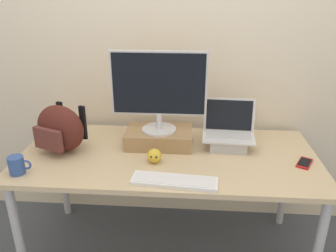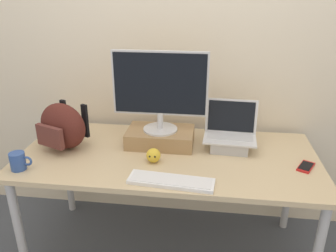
{
  "view_description": "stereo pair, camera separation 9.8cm",
  "coord_description": "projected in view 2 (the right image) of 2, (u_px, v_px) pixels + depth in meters",
  "views": [
    {
      "loc": [
        0.14,
        -1.79,
        1.66
      ],
      "look_at": [
        0.0,
        0.0,
        0.91
      ],
      "focal_mm": 36.13,
      "sensor_mm": 36.0,
      "label": 1
    },
    {
      "loc": [
        0.23,
        -1.78,
        1.66
      ],
      "look_at": [
        0.0,
        0.0,
        0.91
      ],
      "focal_mm": 36.13,
      "sensor_mm": 36.0,
      "label": 2
    }
  ],
  "objects": [
    {
      "name": "ground_plane",
      "position": [
        168.0,
        249.0,
        2.3
      ],
      "size": [
        20.0,
        20.0,
        0.0
      ],
      "primitive_type": "plane",
      "color": "#474C56"
    },
    {
      "name": "back_wall",
      "position": [
        178.0,
        44.0,
        2.26
      ],
      "size": [
        7.0,
        0.1,
        2.6
      ],
      "primitive_type": "cube",
      "color": "beige",
      "rests_on": "ground"
    },
    {
      "name": "desk",
      "position": [
        168.0,
        163.0,
        2.05
      ],
      "size": [
        1.76,
        0.82,
        0.73
      ],
      "color": "tan",
      "rests_on": "ground"
    },
    {
      "name": "toner_box_yellow",
      "position": [
        160.0,
        137.0,
        2.12
      ],
      "size": [
        0.41,
        0.26,
        0.1
      ],
      "color": "#9E7A51",
      "rests_on": "desk"
    },
    {
      "name": "desktop_monitor",
      "position": [
        160.0,
        89.0,
        2.0
      ],
      "size": [
        0.57,
        0.21,
        0.49
      ],
      "rotation": [
        0.0,
        0.0,
        -0.0
      ],
      "color": "silver",
      "rests_on": "toner_box_yellow"
    },
    {
      "name": "open_laptop",
      "position": [
        230.0,
        139.0,
        2.07
      ],
      "size": [
        0.33,
        0.23,
        0.29
      ],
      "rotation": [
        0.0,
        0.0,
        -0.05
      ],
      "color": "#ADADB2",
      "rests_on": "desk"
    },
    {
      "name": "external_keyboard",
      "position": [
        171.0,
        181.0,
        1.72
      ],
      "size": [
        0.45,
        0.16,
        0.02
      ],
      "rotation": [
        0.0,
        0.0,
        -0.09
      ],
      "color": "white",
      "rests_on": "desk"
    },
    {
      "name": "messenger_backpack",
      "position": [
        63.0,
        126.0,
        2.05
      ],
      "size": [
        0.36,
        0.29,
        0.28
      ],
      "rotation": [
        0.0,
        0.0,
        -0.38
      ],
      "color": "#4C1E19",
      "rests_on": "desk"
    },
    {
      "name": "coffee_mug",
      "position": [
        18.0,
        161.0,
        1.83
      ],
      "size": [
        0.12,
        0.08,
        0.1
      ],
      "color": "#2D4C93",
      "rests_on": "desk"
    },
    {
      "name": "cell_phone",
      "position": [
        306.0,
        167.0,
        1.87
      ],
      "size": [
        0.12,
        0.15,
        0.01
      ],
      "rotation": [
        0.0,
        0.0,
        -0.5
      ],
      "color": "red",
      "rests_on": "desk"
    },
    {
      "name": "plush_toy",
      "position": [
        153.0,
        155.0,
        1.91
      ],
      "size": [
        0.08,
        0.08,
        0.08
      ],
      "color": "gold",
      "rests_on": "desk"
    }
  ]
}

